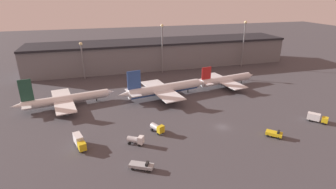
{
  "coord_description": "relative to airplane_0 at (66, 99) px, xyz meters",
  "views": [
    {
      "loc": [
        -41.45,
        -75.27,
        45.3
      ],
      "look_at": [
        -14.24,
        21.62,
        6.0
      ],
      "focal_mm": 28.0,
      "sensor_mm": 36.0,
      "label": 1
    }
  ],
  "objects": [
    {
      "name": "ground",
      "position": [
        55.48,
        -34.97,
        -3.12
      ],
      "size": [
        600.0,
        600.0,
        0.0
      ],
      "primitive_type": "plane",
      "color": "#423F44"
    },
    {
      "name": "terminal_building",
      "position": [
        55.48,
        52.98,
        5.29
      ],
      "size": [
        163.8,
        26.4,
        16.74
      ],
      "color": "slate",
      "rests_on": "ground"
    },
    {
      "name": "airplane_0",
      "position": [
        0.0,
        0.0,
        0.0
      ],
      "size": [
        41.41,
        30.06,
        13.95
      ],
      "rotation": [
        0.0,
        0.0,
        0.18
      ],
      "color": "white",
      "rests_on": "ground"
    },
    {
      "name": "airplane_1",
      "position": [
        42.88,
        -0.78,
        0.71
      ],
      "size": [
        43.62,
        31.03,
        14.3
      ],
      "rotation": [
        0.0,
        0.0,
        0.18
      ],
      "color": "white",
      "rests_on": "ground"
    },
    {
      "name": "airplane_2",
      "position": [
        77.2,
        5.3,
        0.19
      ],
      "size": [
        37.01,
        28.56,
        11.51
      ],
      "rotation": [
        0.0,
        0.0,
        0.18
      ],
      "color": "silver",
      "rests_on": "ground"
    },
    {
      "name": "service_vehicle_0",
      "position": [
        23.69,
        -38.01,
        -1.47
      ],
      "size": [
        5.5,
        4.53,
        3.11
      ],
      "rotation": [
        0.0,
        0.0,
        -0.58
      ],
      "color": "white",
      "rests_on": "ground"
    },
    {
      "name": "service_vehicle_1",
      "position": [
        23.2,
        -50.96,
        -1.98
      ],
      "size": [
        6.99,
        5.23,
        2.44
      ],
      "rotation": [
        0.0,
        0.0,
        -0.49
      ],
      "color": "#9EA3A8",
      "rests_on": "ground"
    },
    {
      "name": "service_vehicle_2",
      "position": [
        69.09,
        -45.89,
        -1.93
      ],
      "size": [
        5.49,
        5.51,
        2.56
      ],
      "rotation": [
        0.0,
        0.0,
        -0.79
      ],
      "color": "gold",
      "rests_on": "ground"
    },
    {
      "name": "service_vehicle_3",
      "position": [
        32.07,
        -32.35,
        -1.4
      ],
      "size": [
        4.37,
        5.8,
        3.17
      ],
      "rotation": [
        0.0,
        0.0,
        -1.1
      ],
      "color": "gold",
      "rests_on": "ground"
    },
    {
      "name": "service_vehicle_4",
      "position": [
        91.15,
        -40.8,
        -1.31
      ],
      "size": [
        6.1,
        6.64,
        3.23
      ],
      "rotation": [
        0.0,
        0.0,
        -0.87
      ],
      "color": "gold",
      "rests_on": "ground"
    },
    {
      "name": "service_vehicle_5",
      "position": [
        6.5,
        -34.79,
        -1.02
      ],
      "size": [
        4.3,
        8.01,
        3.82
      ],
      "rotation": [
        0.0,
        0.0,
        -1.28
      ],
      "color": "gold",
      "rests_on": "ground"
    },
    {
      "name": "lamp_post_0",
      "position": [
        6.94,
        37.9,
        10.27
      ],
      "size": [
        1.8,
        1.8,
        20.51
      ],
      "color": "slate",
      "rests_on": "ground"
    },
    {
      "name": "lamp_post_1",
      "position": [
        52.09,
        37.9,
        14.73
      ],
      "size": [
        1.8,
        1.8,
        28.58
      ],
      "color": "slate",
      "rests_on": "ground"
    },
    {
      "name": "lamp_post_2",
      "position": [
        105.7,
        37.9,
        14.94
      ],
      "size": [
        1.8,
        1.8,
        28.96
      ],
      "color": "slate",
      "rests_on": "ground"
    }
  ]
}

